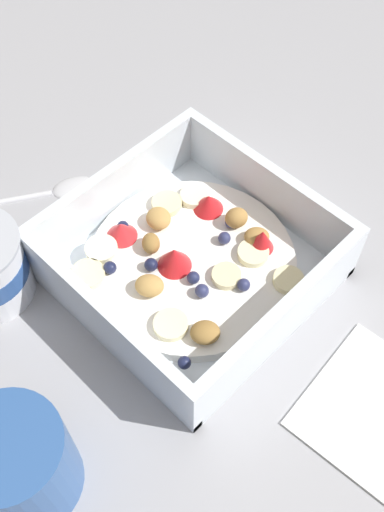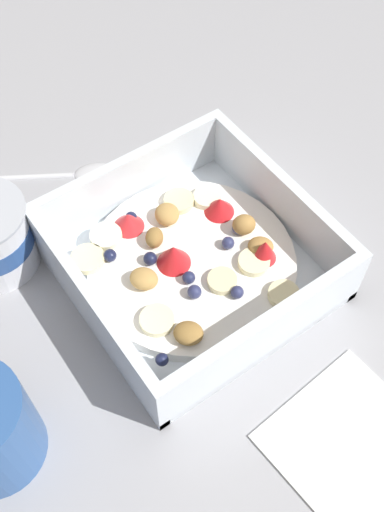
# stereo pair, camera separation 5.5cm
# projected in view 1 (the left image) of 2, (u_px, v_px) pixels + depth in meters

# --- Properties ---
(ground_plane) EXTENTS (2.40, 2.40, 0.00)m
(ground_plane) POSITION_uv_depth(u_px,v_px,m) (197.00, 291.00, 0.57)
(ground_plane) COLOR #9E9EA3
(fruit_bowl) EXTENTS (0.22, 0.22, 0.07)m
(fruit_bowl) POSITION_uv_depth(u_px,v_px,m) (191.00, 261.00, 0.56)
(fruit_bowl) COLOR white
(fruit_bowl) RESTS_ON ground
(spoon) EXTENTS (0.11, 0.16, 0.01)m
(spoon) POSITION_uv_depth(u_px,v_px,m) (49.00, 191.00, 0.63)
(spoon) COLOR silver
(spoon) RESTS_ON ground
(coffee_mug) EXTENTS (0.08, 0.11, 0.09)m
(coffee_mug) POSITION_uv_depth(u_px,v_px,m) (18.00, 467.00, 0.43)
(coffee_mug) COLOR #2D5699
(coffee_mug) RESTS_ON ground
(folded_napkin) EXTENTS (0.13, 0.13, 0.01)m
(folded_napkin) POSITION_uv_depth(u_px,v_px,m) (383.00, 415.00, 0.50)
(folded_napkin) COLOR white
(folded_napkin) RESTS_ON ground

